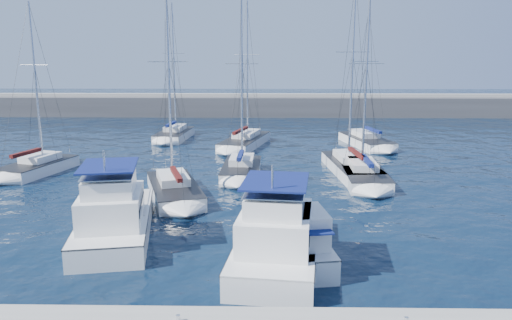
{
  "coord_description": "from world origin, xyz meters",
  "views": [
    {
      "loc": [
        3.04,
        -26.9,
        9.9
      ],
      "look_at": [
        2.45,
        4.82,
        3.0
      ],
      "focal_mm": 35.0,
      "sensor_mm": 36.0,
      "label": 1
    }
  ],
  "objects_px": {
    "sailboat_back_a": "(174,134)",
    "sailboat_back_c": "(366,141)",
    "sailboat_mid_a": "(38,167)",
    "sailboat_back_b": "(245,141)",
    "motor_yacht_stbd_inner": "(277,240)",
    "motor_yacht_port_inner": "(114,218)",
    "sailboat_mid_d": "(351,166)",
    "sailboat_mid_b": "(174,189)",
    "sailboat_mid_c": "(242,169)",
    "motor_yacht_stbd_outer": "(299,245)",
    "sailboat_mid_e": "(363,175)"
  },
  "relations": [
    {
      "from": "sailboat_mid_b",
      "to": "sailboat_mid_c",
      "type": "bearing_deg",
      "value": 36.19
    },
    {
      "from": "sailboat_mid_e",
      "to": "sailboat_back_b",
      "type": "bearing_deg",
      "value": 125.68
    },
    {
      "from": "motor_yacht_stbd_outer",
      "to": "sailboat_mid_b",
      "type": "height_order",
      "value": "sailboat_mid_b"
    },
    {
      "from": "sailboat_mid_e",
      "to": "sailboat_mid_c",
      "type": "bearing_deg",
      "value": 172.73
    },
    {
      "from": "sailboat_mid_a",
      "to": "sailboat_back_a",
      "type": "relative_size",
      "value": 0.91
    },
    {
      "from": "sailboat_mid_d",
      "to": "sailboat_back_c",
      "type": "bearing_deg",
      "value": 67.99
    },
    {
      "from": "sailboat_mid_c",
      "to": "sailboat_back_a",
      "type": "bearing_deg",
      "value": 117.85
    },
    {
      "from": "motor_yacht_port_inner",
      "to": "sailboat_back_a",
      "type": "distance_m",
      "value": 31.44
    },
    {
      "from": "motor_yacht_stbd_inner",
      "to": "motor_yacht_port_inner",
      "type": "bearing_deg",
      "value": 167.87
    },
    {
      "from": "sailboat_back_b",
      "to": "sailboat_back_c",
      "type": "bearing_deg",
      "value": 16.73
    },
    {
      "from": "sailboat_mid_a",
      "to": "sailboat_back_b",
      "type": "relative_size",
      "value": 0.92
    },
    {
      "from": "sailboat_mid_a",
      "to": "sailboat_mid_c",
      "type": "height_order",
      "value": "sailboat_mid_c"
    },
    {
      "from": "motor_yacht_port_inner",
      "to": "motor_yacht_stbd_inner",
      "type": "height_order",
      "value": "same"
    },
    {
      "from": "sailboat_mid_c",
      "to": "sailboat_back_b",
      "type": "height_order",
      "value": "sailboat_back_b"
    },
    {
      "from": "motor_yacht_stbd_outer",
      "to": "sailboat_mid_e",
      "type": "xyz_separation_m",
      "value": [
        6.04,
        15.64,
        -0.43
      ]
    },
    {
      "from": "sailboat_mid_a",
      "to": "sailboat_back_b",
      "type": "distance_m",
      "value": 20.91
    },
    {
      "from": "motor_yacht_stbd_inner",
      "to": "sailboat_mid_a",
      "type": "bearing_deg",
      "value": 144.71
    },
    {
      "from": "motor_yacht_port_inner",
      "to": "sailboat_mid_a",
      "type": "relative_size",
      "value": 0.72
    },
    {
      "from": "sailboat_mid_b",
      "to": "sailboat_mid_d",
      "type": "relative_size",
      "value": 0.93
    },
    {
      "from": "sailboat_mid_b",
      "to": "sailboat_back_a",
      "type": "height_order",
      "value": "sailboat_back_a"
    },
    {
      "from": "sailboat_mid_c",
      "to": "sailboat_back_a",
      "type": "relative_size",
      "value": 0.92
    },
    {
      "from": "sailboat_back_b",
      "to": "sailboat_mid_b",
      "type": "bearing_deg",
      "value": -87.59
    },
    {
      "from": "motor_yacht_stbd_inner",
      "to": "sailboat_mid_b",
      "type": "distance_m",
      "value": 12.94
    },
    {
      "from": "sailboat_mid_e",
      "to": "sailboat_mid_a",
      "type": "bearing_deg",
      "value": 177.19
    },
    {
      "from": "sailboat_mid_a",
      "to": "sailboat_back_c",
      "type": "relative_size",
      "value": 0.99
    },
    {
      "from": "sailboat_mid_c",
      "to": "sailboat_back_a",
      "type": "xyz_separation_m",
      "value": [
        -8.6,
        17.32,
        0.01
      ]
    },
    {
      "from": "motor_yacht_port_inner",
      "to": "sailboat_back_a",
      "type": "xyz_separation_m",
      "value": [
        -2.4,
        31.34,
        -0.6
      ]
    },
    {
      "from": "motor_yacht_port_inner",
      "to": "sailboat_back_b",
      "type": "xyz_separation_m",
      "value": [
        5.96,
        27.11,
        -0.62
      ]
    },
    {
      "from": "motor_yacht_stbd_outer",
      "to": "sailboat_mid_a",
      "type": "bearing_deg",
      "value": 130.64
    },
    {
      "from": "sailboat_mid_d",
      "to": "sailboat_back_b",
      "type": "xyz_separation_m",
      "value": [
        -9.35,
        11.75,
        -0.01
      ]
    },
    {
      "from": "motor_yacht_port_inner",
      "to": "sailboat_back_a",
      "type": "height_order",
      "value": "sailboat_back_a"
    },
    {
      "from": "sailboat_mid_e",
      "to": "sailboat_back_a",
      "type": "relative_size",
      "value": 0.92
    },
    {
      "from": "sailboat_back_c",
      "to": "sailboat_back_a",
      "type": "bearing_deg",
      "value": 157.41
    },
    {
      "from": "motor_yacht_stbd_outer",
      "to": "sailboat_mid_c",
      "type": "xyz_separation_m",
      "value": [
        -3.55,
        17.16,
        -0.41
      ]
    },
    {
      "from": "motor_yacht_stbd_outer",
      "to": "sailboat_mid_b",
      "type": "xyz_separation_m",
      "value": [
        -7.96,
        11.08,
        -0.42
      ]
    },
    {
      "from": "sailboat_mid_c",
      "to": "sailboat_mid_d",
      "type": "xyz_separation_m",
      "value": [
        9.11,
        1.34,
        -0.01
      ]
    },
    {
      "from": "sailboat_mid_a",
      "to": "sailboat_back_b",
      "type": "height_order",
      "value": "sailboat_back_b"
    },
    {
      "from": "motor_yacht_port_inner",
      "to": "sailboat_mid_d",
      "type": "bearing_deg",
      "value": 34.92
    },
    {
      "from": "sailboat_back_b",
      "to": "sailboat_mid_d",
      "type": "bearing_deg",
      "value": -36.81
    },
    {
      "from": "sailboat_mid_a",
      "to": "sailboat_mid_e",
      "type": "bearing_deg",
      "value": 11.23
    },
    {
      "from": "sailboat_back_a",
      "to": "sailboat_mid_a",
      "type": "bearing_deg",
      "value": -111.74
    },
    {
      "from": "sailboat_back_a",
      "to": "sailboat_back_c",
      "type": "xyz_separation_m",
      "value": [
        21.37,
        -3.76,
        -0.03
      ]
    },
    {
      "from": "motor_yacht_port_inner",
      "to": "sailboat_back_a",
      "type": "relative_size",
      "value": 0.65
    },
    {
      "from": "sailboat_mid_a",
      "to": "sailboat_back_c",
      "type": "distance_m",
      "value": 32.47
    },
    {
      "from": "motor_yacht_stbd_outer",
      "to": "sailboat_back_a",
      "type": "height_order",
      "value": "sailboat_back_a"
    },
    {
      "from": "motor_yacht_stbd_inner",
      "to": "sailboat_mid_e",
      "type": "height_order",
      "value": "sailboat_mid_e"
    },
    {
      "from": "sailboat_mid_a",
      "to": "sailboat_mid_e",
      "type": "xyz_separation_m",
      "value": [
        26.59,
        -2.12,
        -0.01
      ]
    },
    {
      "from": "sailboat_mid_c",
      "to": "sailboat_mid_e",
      "type": "height_order",
      "value": "sailboat_mid_e"
    },
    {
      "from": "motor_yacht_port_inner",
      "to": "sailboat_mid_b",
      "type": "bearing_deg",
      "value": 67.16
    },
    {
      "from": "motor_yacht_port_inner",
      "to": "sailboat_mid_c",
      "type": "relative_size",
      "value": 0.71
    }
  ]
}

